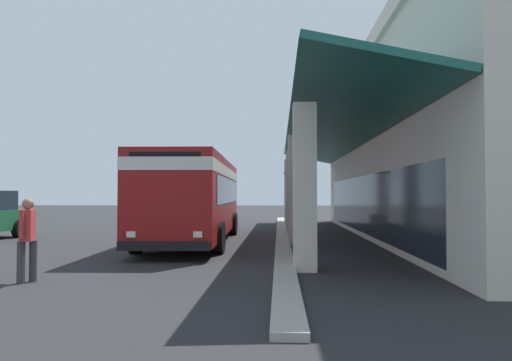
% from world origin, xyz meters
% --- Properties ---
extents(ground, '(120.00, 120.00, 0.00)m').
position_xyz_m(ground, '(0.00, 8.00, 0.00)').
color(ground, '#262628').
extents(curb_strip, '(28.96, 0.50, 0.12)m').
position_xyz_m(curb_strip, '(-2.35, 4.08, 0.06)').
color(curb_strip, '#9E998E').
rests_on(curb_strip, ground).
extents(plaza_building, '(24.43, 15.94, 7.83)m').
position_xyz_m(plaza_building, '(-2.35, 13.72, 3.92)').
color(plaza_building, beige).
rests_on(plaza_building, ground).
extents(transit_bus, '(11.28, 3.06, 3.34)m').
position_xyz_m(transit_bus, '(-0.05, 0.73, 1.85)').
color(transit_bus, maroon).
rests_on(transit_bus, ground).
extents(pedestrian, '(0.69, 0.35, 1.74)m').
position_xyz_m(pedestrian, '(8.46, -1.23, 0.98)').
color(pedestrian, '#38383D').
rests_on(pedestrian, ground).
extents(potted_palm, '(1.87, 1.98, 3.30)m').
position_xyz_m(potted_palm, '(-10.00, 5.16, 0.78)').
color(potted_palm, gray).
rests_on(potted_palm, ground).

